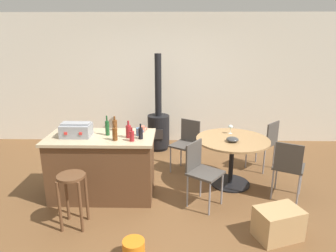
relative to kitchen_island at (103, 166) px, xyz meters
The scene contains 23 objects.
ground_plane 0.89m from the kitchen_island, ahead, with size 8.80×8.80×0.00m, color brown.
back_wall 2.76m from the kitchen_island, 73.02° to the left, with size 8.00×0.10×2.70m, color silver.
kitchen_island is the anchor object (origin of this frame).
wooden_stool 0.77m from the kitchen_island, 104.22° to the right, with size 0.33×0.33×0.68m.
dining_table 1.95m from the kitchen_island, 11.27° to the left, with size 1.10×1.10×0.75m.
folding_chair_near 2.61m from the kitchen_island, ahead, with size 0.54×0.54×0.87m.
folding_chair_far 2.75m from the kitchen_island, 20.27° to the left, with size 0.57×0.57×0.87m.
folding_chair_left 1.52m from the kitchen_island, 35.81° to the left, with size 0.55×0.55×0.88m.
folding_chair_right 1.40m from the kitchen_island, ahead, with size 0.56×0.56×0.88m.
wood_stove 2.03m from the kitchen_island, 69.70° to the left, with size 0.44×0.45×1.92m.
toolbox 0.63m from the kitchen_island, behind, with size 0.40×0.28×0.20m.
bottle_0 0.79m from the kitchen_island, 10.76° to the right, with size 0.06×0.06×0.21m.
bottle_1 0.62m from the kitchen_island, 36.63° to the right, with size 0.07×0.07×0.24m.
bottle_2 0.62m from the kitchen_island, 60.51° to the left, with size 0.07×0.07×0.21m.
bottle_3 0.68m from the kitchen_island, ahead, with size 0.07×0.07×0.24m.
bottle_4 0.73m from the kitchen_island, 23.36° to the right, with size 0.06×0.06×0.19m.
bottle_5 0.57m from the kitchen_island, 23.04° to the left, with size 0.06×0.06×0.28m.
cup_0 0.78m from the kitchen_island, 19.38° to the left, with size 0.11×0.07×0.08m.
cup_1 0.73m from the kitchen_island, ahead, with size 0.11×0.07×0.11m.
wine_glass 2.06m from the kitchen_island, 18.46° to the left, with size 0.07×0.07×0.14m.
serving_bowl 1.92m from the kitchen_island, ahead, with size 0.18×0.18×0.07m, color #383838.
cardboard_box 2.42m from the kitchen_island, 22.71° to the right, with size 0.50×0.34×0.36m, color tan.
plastic_bucket 1.48m from the kitchen_island, 65.22° to the right, with size 0.23×0.23×0.21m, color orange.
Camera 1 is at (0.25, -3.87, 2.24)m, focal length 32.23 mm.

